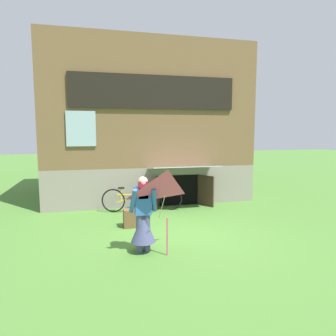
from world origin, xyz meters
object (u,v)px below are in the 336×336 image
(bicycle_yellow, at_px, (129,200))
(wooden_crate, at_px, (131,218))
(kite, at_px, (168,193))
(person, at_px, (143,221))
(bicycle_silver, at_px, (156,199))

(bicycle_yellow, relative_size, wooden_crate, 3.57)
(kite, relative_size, wooden_crate, 3.60)
(person, bearing_deg, bicycle_yellow, 94.22)
(person, distance_m, kite, 0.96)
(person, distance_m, bicycle_silver, 3.53)
(person, distance_m, wooden_crate, 1.84)
(kite, bearing_deg, bicycle_silver, 81.75)
(bicycle_silver, xyz_separation_m, bicycle_yellow, (-0.90, -0.13, 0.02))
(kite, xyz_separation_m, bicycle_yellow, (-0.33, 3.78, -0.98))
(person, height_order, wooden_crate, person)
(bicycle_silver, bearing_deg, wooden_crate, -107.70)
(bicycle_silver, xyz_separation_m, wooden_crate, (-1.02, -1.59, -0.13))
(kite, height_order, wooden_crate, kite)
(bicycle_silver, relative_size, bicycle_yellow, 0.95)
(bicycle_silver, relative_size, wooden_crate, 3.39)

